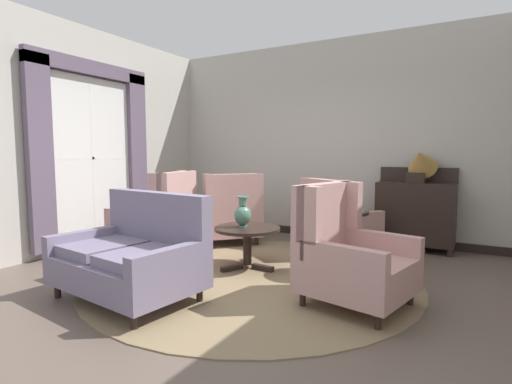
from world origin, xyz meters
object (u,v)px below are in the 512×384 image
object	(u,v)px
coffee_table	(247,236)
porcelain_vase	(243,214)
armchair_near_window	(230,214)
armchair_beside_settee	(159,221)
armchair_back_corner	(348,256)
armchair_near_sideboard	(335,222)
side_table	(343,236)
sideboard	(415,212)
gramophone	(420,162)
settee	(132,256)

from	to	relation	value
coffee_table	porcelain_vase	bearing A→B (deg)	-159.34
coffee_table	porcelain_vase	size ratio (longest dim) A/B	2.12
coffee_table	armchair_near_window	size ratio (longest dim) A/B	0.64
armchair_beside_settee	coffee_table	bearing A→B (deg)	77.27
porcelain_vase	armchair_back_corner	size ratio (longest dim) A/B	0.34
porcelain_vase	armchair_near_sideboard	distance (m)	1.45
porcelain_vase	armchair_beside_settee	distance (m)	1.32
armchair_near_sideboard	side_table	size ratio (longest dim) A/B	1.56
coffee_table	sideboard	size ratio (longest dim) A/B	0.67
armchair_back_corner	sideboard	bearing A→B (deg)	6.80
armchair_beside_settee	sideboard	size ratio (longest dim) A/B	0.97
armchair_beside_settee	sideboard	world-z (taller)	sideboard
porcelain_vase	gramophone	xyz separation A→B (m)	(1.70, 1.82, 0.59)
armchair_near_window	gramophone	distance (m)	2.78
side_table	porcelain_vase	bearing A→B (deg)	-164.70
armchair_near_sideboard	sideboard	xyz separation A→B (m)	(0.93, 0.67, 0.11)
armchair_beside_settee	gramophone	world-z (taller)	gramophone
armchair_back_corner	armchair_near_sideboard	bearing A→B (deg)	34.00
armchair_near_sideboard	side_table	bearing A→B (deg)	147.23
armchair_near_window	gramophone	size ratio (longest dim) A/B	2.10
armchair_beside_settee	armchair_near_window	world-z (taller)	armchair_beside_settee
armchair_back_corner	gramophone	world-z (taller)	gramophone
armchair_beside_settee	gramophone	bearing A→B (deg)	107.62
armchair_near_sideboard	armchair_beside_settee	xyz separation A→B (m)	(-2.03, -1.24, 0.03)
coffee_table	side_table	size ratio (longest dim) A/B	1.07
settee	armchair_beside_settee	size ratio (longest dim) A/B	1.30
coffee_table	sideboard	distance (m)	2.48
sideboard	gramophone	world-z (taller)	gramophone
sideboard	armchair_beside_settee	bearing A→B (deg)	-147.06
armchair_near_sideboard	gramophone	world-z (taller)	gramophone
porcelain_vase	armchair_back_corner	distance (m)	1.51
armchair_back_corner	sideboard	world-z (taller)	sideboard
armchair_back_corner	gramophone	size ratio (longest dim) A/B	1.89
settee	armchair_near_sideboard	xyz separation A→B (m)	(1.12, 2.58, 0.03)
settee	armchair_beside_settee	world-z (taller)	armchair_beside_settee
coffee_table	armchair_beside_settee	world-z (taller)	armchair_beside_settee
settee	side_table	xyz separation A→B (m)	(1.51, 1.64, 0.04)
porcelain_vase	armchair_near_window	world-z (taller)	armchair_near_window
armchair_back_corner	sideboard	distance (m)	2.43
settee	sideboard	xyz separation A→B (m)	(2.05, 3.25, 0.14)
settee	armchair_near_window	world-z (taller)	armchair_near_window
armchair_near_window	side_table	world-z (taller)	armchair_near_window
coffee_table	armchair_near_sideboard	distance (m)	1.40
armchair_near_window	coffee_table	bearing A→B (deg)	85.97
armchair_near_sideboard	armchair_beside_settee	size ratio (longest dim) A/B	1.02
porcelain_vase	armchair_near_sideboard	size ratio (longest dim) A/B	0.32
armchair_near_window	sideboard	xyz separation A→B (m)	(2.48, 0.90, 0.10)
side_table	armchair_near_window	bearing A→B (deg)	160.03
side_table	sideboard	xyz separation A→B (m)	(0.54, 1.61, 0.10)
armchair_beside_settee	side_table	world-z (taller)	armchair_beside_settee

